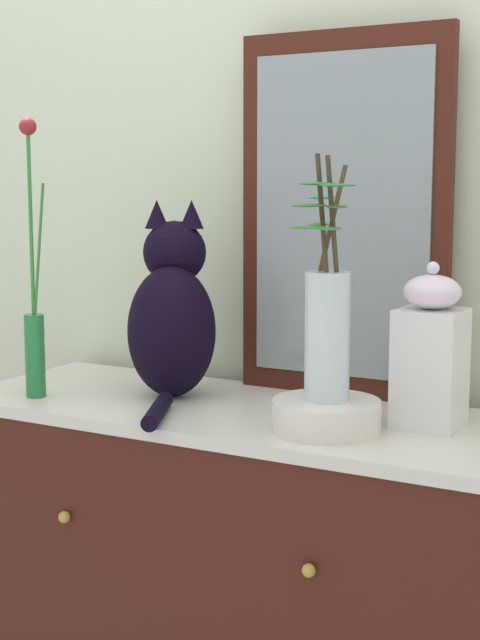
{
  "coord_description": "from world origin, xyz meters",
  "views": [
    {
      "loc": [
        0.93,
        -1.65,
        1.39
      ],
      "look_at": [
        0.0,
        0.0,
        1.11
      ],
      "focal_mm": 53.54,
      "sensor_mm": 36.0,
      "label": 1
    }
  ],
  "objects_px": {
    "mirror_leaning": "(343,217)",
    "bowl_porcelain": "(326,416)",
    "jar_lidded_porcelain": "(431,354)",
    "sideboard": "(240,624)",
    "vase_slim_green": "(34,320)",
    "cat_sitting": "(172,315)",
    "vase_glass_clear": "(327,324)"
  },
  "relations": [
    {
      "from": "sideboard",
      "to": "mirror_leaning",
      "type": "bearing_deg",
      "value": 57.7
    },
    {
      "from": "sideboard",
      "to": "mirror_leaning",
      "type": "distance_m",
      "value": 0.88
    },
    {
      "from": "mirror_leaning",
      "to": "bowl_porcelain",
      "type": "distance_m",
      "value": 0.47
    },
    {
      "from": "mirror_leaning",
      "to": "vase_glass_clear",
      "type": "bearing_deg",
      "value": -71.44
    },
    {
      "from": "cat_sitting",
      "to": "vase_slim_green",
      "type": "bearing_deg",
      "value": -147.55
    },
    {
      "from": "sideboard",
      "to": "mirror_leaning",
      "type": "relative_size",
      "value": 1.59
    },
    {
      "from": "bowl_porcelain",
      "to": "jar_lidded_porcelain",
      "type": "height_order",
      "value": "jar_lidded_porcelain"
    },
    {
      "from": "cat_sitting",
      "to": "mirror_leaning",
      "type": "bearing_deg",
      "value": 29.57
    },
    {
      "from": "vase_slim_green",
      "to": "jar_lidded_porcelain",
      "type": "xyz_separation_m",
      "value": [
        0.81,
        0.17,
        -0.03
      ]
    },
    {
      "from": "vase_slim_green",
      "to": "mirror_leaning",
      "type": "bearing_deg",
      "value": 30.86
    },
    {
      "from": "bowl_porcelain",
      "to": "sideboard",
      "type": "bearing_deg",
      "value": 159.6
    },
    {
      "from": "bowl_porcelain",
      "to": "jar_lidded_porcelain",
      "type": "distance_m",
      "value": 0.23
    },
    {
      "from": "vase_slim_green",
      "to": "vase_glass_clear",
      "type": "xyz_separation_m",
      "value": [
        0.66,
        0.04,
        0.03
      ]
    },
    {
      "from": "cat_sitting",
      "to": "jar_lidded_porcelain",
      "type": "distance_m",
      "value": 0.57
    },
    {
      "from": "bowl_porcelain",
      "to": "cat_sitting",
      "type": "bearing_deg",
      "value": 164.43
    },
    {
      "from": "vase_slim_green",
      "to": "sideboard",
      "type": "bearing_deg",
      "value": 16.52
    },
    {
      "from": "jar_lidded_porcelain",
      "to": "cat_sitting",
      "type": "bearing_deg",
      "value": -178.65
    },
    {
      "from": "vase_slim_green",
      "to": "jar_lidded_porcelain",
      "type": "relative_size",
      "value": 1.89
    },
    {
      "from": "vase_slim_green",
      "to": "vase_glass_clear",
      "type": "bearing_deg",
      "value": 3.52
    },
    {
      "from": "sideboard",
      "to": "vase_slim_green",
      "type": "relative_size",
      "value": 2.08
    },
    {
      "from": "cat_sitting",
      "to": "bowl_porcelain",
      "type": "xyz_separation_m",
      "value": [
        0.41,
        -0.11,
        -0.15
      ]
    },
    {
      "from": "jar_lidded_porcelain",
      "to": "sideboard",
      "type": "bearing_deg",
      "value": -173.63
    },
    {
      "from": "jar_lidded_porcelain",
      "to": "vase_slim_green",
      "type": "bearing_deg",
      "value": -168.18
    },
    {
      "from": "sideboard",
      "to": "bowl_porcelain",
      "type": "distance_m",
      "value": 0.55
    },
    {
      "from": "cat_sitting",
      "to": "sideboard",
      "type": "bearing_deg",
      "value": -9.14
    },
    {
      "from": "vase_glass_clear",
      "to": "jar_lidded_porcelain",
      "type": "xyz_separation_m",
      "value": [
        0.15,
        0.13,
        -0.06
      ]
    },
    {
      "from": "mirror_leaning",
      "to": "cat_sitting",
      "type": "distance_m",
      "value": 0.42
    },
    {
      "from": "mirror_leaning",
      "to": "vase_glass_clear",
      "type": "distance_m",
      "value": 0.36
    },
    {
      "from": "sideboard",
      "to": "mirror_leaning",
      "type": "height_order",
      "value": "mirror_leaning"
    },
    {
      "from": "mirror_leaning",
      "to": "jar_lidded_porcelain",
      "type": "height_order",
      "value": "mirror_leaning"
    },
    {
      "from": "vase_glass_clear",
      "to": "vase_slim_green",
      "type": "bearing_deg",
      "value": -176.48
    },
    {
      "from": "cat_sitting",
      "to": "vase_slim_green",
      "type": "distance_m",
      "value": 0.29
    }
  ]
}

